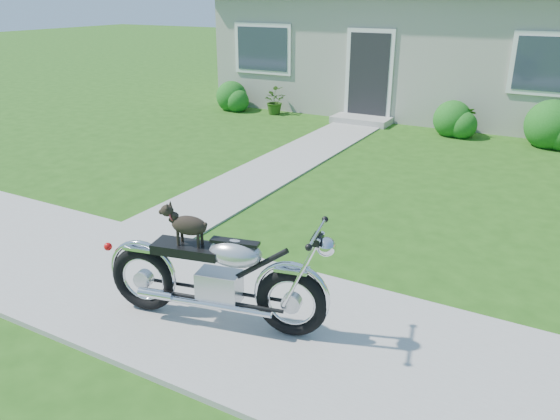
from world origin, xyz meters
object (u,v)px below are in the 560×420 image
object	(u,v)px
potted_plant_left	(273,101)
potted_plant_right	(467,122)
house	(464,26)
motorcycle_with_dog	(218,275)

from	to	relation	value
potted_plant_left	potted_plant_right	world-z (taller)	potted_plant_left
house	motorcycle_with_dog	bearing A→B (deg)	-87.55
potted_plant_left	potted_plant_right	distance (m)	4.94
house	motorcycle_with_dog	distance (m)	12.36
potted_plant_left	motorcycle_with_dog	distance (m)	9.87
house	potted_plant_left	world-z (taller)	house
house	potted_plant_right	world-z (taller)	house
house	motorcycle_with_dog	xyz separation A→B (m)	(0.52, -12.25, -1.61)
house	potted_plant_right	bearing A→B (deg)	-73.70
house	potted_plant_right	size ratio (longest dim) A/B	19.35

